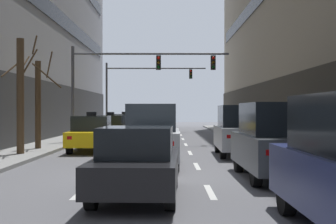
# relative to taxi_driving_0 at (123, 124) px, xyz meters

# --- Properties ---
(ground_plane) EXTENTS (120.00, 120.00, 0.00)m
(ground_plane) POSITION_rel_taxi_driving_0_xyz_m (3.12, -24.52, -0.81)
(ground_plane) COLOR slate
(lane_stripe_l1_s3) EXTENTS (0.16, 2.00, 0.01)m
(lane_stripe_l1_s3) POSITION_rel_taxi_driving_0_xyz_m (1.56, -27.52, -0.81)
(lane_stripe_l1_s3) COLOR silver
(lane_stripe_l1_s3) RESTS_ON ground
(lane_stripe_l1_s4) EXTENTS (0.16, 2.00, 0.01)m
(lane_stripe_l1_s4) POSITION_rel_taxi_driving_0_xyz_m (1.56, -22.52, -0.81)
(lane_stripe_l1_s4) COLOR silver
(lane_stripe_l1_s4) RESTS_ON ground
(lane_stripe_l1_s5) EXTENTS (0.16, 2.00, 0.01)m
(lane_stripe_l1_s5) POSITION_rel_taxi_driving_0_xyz_m (1.56, -17.52, -0.81)
(lane_stripe_l1_s5) COLOR silver
(lane_stripe_l1_s5) RESTS_ON ground
(lane_stripe_l1_s6) EXTENTS (0.16, 2.00, 0.01)m
(lane_stripe_l1_s6) POSITION_rel_taxi_driving_0_xyz_m (1.56, -12.52, -0.81)
(lane_stripe_l1_s6) COLOR silver
(lane_stripe_l1_s6) RESTS_ON ground
(lane_stripe_l1_s7) EXTENTS (0.16, 2.00, 0.01)m
(lane_stripe_l1_s7) POSITION_rel_taxi_driving_0_xyz_m (1.56, -7.52, -0.81)
(lane_stripe_l1_s7) COLOR silver
(lane_stripe_l1_s7) RESTS_ON ground
(lane_stripe_l1_s8) EXTENTS (0.16, 2.00, 0.01)m
(lane_stripe_l1_s8) POSITION_rel_taxi_driving_0_xyz_m (1.56, -2.52, -0.81)
(lane_stripe_l1_s8) COLOR silver
(lane_stripe_l1_s8) RESTS_ON ground
(lane_stripe_l1_s9) EXTENTS (0.16, 2.00, 0.01)m
(lane_stripe_l1_s9) POSITION_rel_taxi_driving_0_xyz_m (1.56, 2.48, -0.81)
(lane_stripe_l1_s9) COLOR silver
(lane_stripe_l1_s9) RESTS_ON ground
(lane_stripe_l1_s10) EXTENTS (0.16, 2.00, 0.01)m
(lane_stripe_l1_s10) POSITION_rel_taxi_driving_0_xyz_m (1.56, 7.48, -0.81)
(lane_stripe_l1_s10) COLOR silver
(lane_stripe_l1_s10) RESTS_ON ground
(lane_stripe_l2_s3) EXTENTS (0.16, 2.00, 0.01)m
(lane_stripe_l2_s3) POSITION_rel_taxi_driving_0_xyz_m (4.67, -27.52, -0.81)
(lane_stripe_l2_s3) COLOR silver
(lane_stripe_l2_s3) RESTS_ON ground
(lane_stripe_l2_s4) EXTENTS (0.16, 2.00, 0.01)m
(lane_stripe_l2_s4) POSITION_rel_taxi_driving_0_xyz_m (4.67, -22.52, -0.81)
(lane_stripe_l2_s4) COLOR silver
(lane_stripe_l2_s4) RESTS_ON ground
(lane_stripe_l2_s5) EXTENTS (0.16, 2.00, 0.01)m
(lane_stripe_l2_s5) POSITION_rel_taxi_driving_0_xyz_m (4.67, -17.52, -0.81)
(lane_stripe_l2_s5) COLOR silver
(lane_stripe_l2_s5) RESTS_ON ground
(lane_stripe_l2_s6) EXTENTS (0.16, 2.00, 0.01)m
(lane_stripe_l2_s6) POSITION_rel_taxi_driving_0_xyz_m (4.67, -12.52, -0.81)
(lane_stripe_l2_s6) COLOR silver
(lane_stripe_l2_s6) RESTS_ON ground
(lane_stripe_l2_s7) EXTENTS (0.16, 2.00, 0.01)m
(lane_stripe_l2_s7) POSITION_rel_taxi_driving_0_xyz_m (4.67, -7.52, -0.81)
(lane_stripe_l2_s7) COLOR silver
(lane_stripe_l2_s7) RESTS_ON ground
(lane_stripe_l2_s8) EXTENTS (0.16, 2.00, 0.01)m
(lane_stripe_l2_s8) POSITION_rel_taxi_driving_0_xyz_m (4.67, -2.52, -0.81)
(lane_stripe_l2_s8) COLOR silver
(lane_stripe_l2_s8) RESTS_ON ground
(lane_stripe_l2_s9) EXTENTS (0.16, 2.00, 0.01)m
(lane_stripe_l2_s9) POSITION_rel_taxi_driving_0_xyz_m (4.67, 2.48, -0.81)
(lane_stripe_l2_s9) COLOR silver
(lane_stripe_l2_s9) RESTS_ON ground
(lane_stripe_l2_s10) EXTENTS (0.16, 2.00, 0.01)m
(lane_stripe_l2_s10) POSITION_rel_taxi_driving_0_xyz_m (4.67, 7.48, -0.81)
(lane_stripe_l2_s10) COLOR silver
(lane_stripe_l2_s10) RESTS_ON ground
(taxi_driving_0) EXTENTS (1.98, 4.44, 1.82)m
(taxi_driving_0) POSITION_rel_taxi_driving_0_xyz_m (0.00, 0.00, 0.00)
(taxi_driving_0) COLOR black
(taxi_driving_0) RESTS_ON ground
(taxi_driving_1) EXTENTS (2.02, 4.58, 1.88)m
(taxi_driving_1) POSITION_rel_taxi_driving_0_xyz_m (0.04, -16.79, 0.03)
(taxi_driving_1) COLOR black
(taxi_driving_1) RESTS_ON ground
(car_driving_2) EXTENTS (1.87, 4.27, 1.59)m
(car_driving_2) POSITION_rel_taxi_driving_0_xyz_m (3.10, 0.28, -0.03)
(car_driving_2) COLOR black
(car_driving_2) RESTS_ON ground
(taxi_driving_3) EXTENTS (2.03, 4.51, 1.85)m
(taxi_driving_3) POSITION_rel_taxi_driving_0_xyz_m (0.13, -10.33, 0.01)
(taxi_driving_3) COLOR black
(taxi_driving_3) RESTS_ON ground
(car_driving_4) EXTENTS (1.94, 4.52, 2.18)m
(car_driving_4) POSITION_rel_taxi_driving_0_xyz_m (3.11, -22.48, 0.27)
(car_driving_4) COLOR black
(car_driving_4) RESTS_ON ground
(car_driving_5) EXTENTS (1.94, 4.33, 1.60)m
(car_driving_5) POSITION_rel_taxi_driving_0_xyz_m (2.97, -28.29, -0.02)
(car_driving_5) COLOR black
(car_driving_5) RESTS_ON ground
(car_parked_1) EXTENTS (1.92, 4.53, 2.18)m
(car_parked_1) POSITION_rel_taxi_driving_0_xyz_m (6.73, -25.41, 0.28)
(car_parked_1) COLOR black
(car_parked_1) RESTS_ON ground
(car_parked_2) EXTENTS (2.01, 4.55, 2.18)m
(car_parked_2) POSITION_rel_taxi_driving_0_xyz_m (6.73, -18.82, 0.27)
(car_parked_2) COLOR black
(car_parked_2) RESTS_ON ground
(traffic_signal_0) EXTENTS (9.26, 0.35, 5.58)m
(traffic_signal_0) POSITION_rel_taxi_driving_0_xyz_m (1.47, -11.67, 3.37)
(traffic_signal_0) COLOR #4C4C51
(traffic_signal_0) RESTS_ON sidewalk_left
(traffic_signal_1) EXTENTS (9.12, 0.35, 6.13)m
(traffic_signal_1) POSITION_rel_taxi_driving_0_xyz_m (0.89, 3.11, 3.59)
(traffic_signal_1) COLOR #4C4C51
(traffic_signal_1) RESTS_ON sidewalk_left
(street_tree_0) EXTENTS (1.54, 1.14, 4.93)m
(street_tree_0) POSITION_rel_taxi_driving_0_xyz_m (-2.55, -19.28, 1.82)
(street_tree_0) COLOR #4C3823
(street_tree_0) RESTS_ON sidewalk_left
(street_tree_2) EXTENTS (1.87, 1.89, 4.61)m
(street_tree_2) POSITION_rel_taxi_driving_0_xyz_m (-2.55, -16.70, 1.54)
(street_tree_2) COLOR #4C3823
(street_tree_2) RESTS_ON sidewalk_left
(pedestrian_1) EXTENTS (0.36, 0.45, 1.52)m
(pedestrian_1) POSITION_rel_taxi_driving_0_xyz_m (9.27, -21.47, 0.20)
(pedestrian_1) COLOR brown
(pedestrian_1) RESTS_ON sidewalk_right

